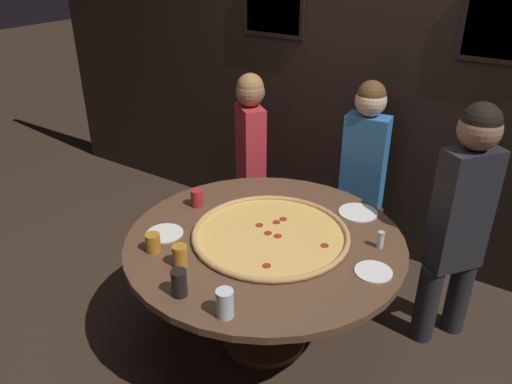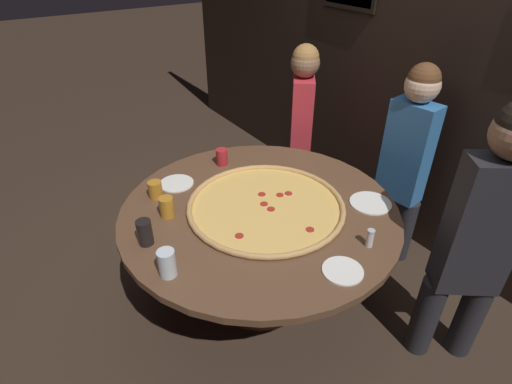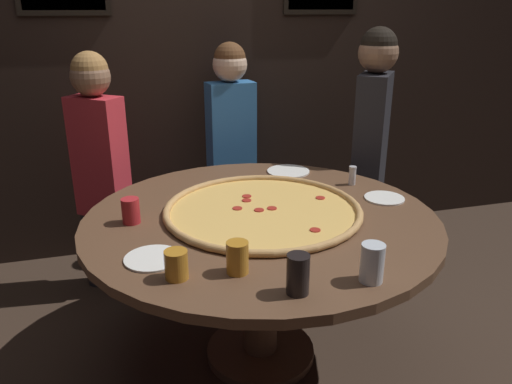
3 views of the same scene
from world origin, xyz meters
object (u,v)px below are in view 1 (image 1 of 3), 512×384
at_px(dining_table, 265,258).
at_px(white_plate_left_side, 165,233).
at_px(drink_cup_centre_back, 179,283).
at_px(white_plate_beside_cup, 373,272).
at_px(giant_pizza, 271,234).
at_px(drink_cup_near_right, 153,243).
at_px(diner_centre_back, 364,166).
at_px(diner_side_right, 251,153).
at_px(condiment_shaker, 381,240).
at_px(drink_cup_front_edge, 180,256).
at_px(white_plate_right_side, 358,212).
at_px(diner_far_left, 461,215).
at_px(drink_cup_near_left, 197,198).
at_px(drink_cup_far_right, 225,303).

height_order(dining_table, white_plate_left_side, white_plate_left_side).
bearing_deg(drink_cup_centre_back, white_plate_beside_cup, 44.18).
height_order(giant_pizza, white_plate_left_side, giant_pizza).
distance_m(drink_cup_near_right, white_plate_left_side, 0.18).
distance_m(white_plate_beside_cup, diner_centre_back, 1.17).
distance_m(drink_cup_centre_back, diner_side_right, 1.61).
bearing_deg(condiment_shaker, diner_side_right, 154.61).
distance_m(drink_cup_front_edge, white_plate_right_side, 1.14).
bearing_deg(white_plate_right_side, condiment_shaker, -48.79).
distance_m(dining_table, white_plate_left_side, 0.58).
bearing_deg(drink_cup_near_right, drink_cup_centre_back, -28.71).
height_order(drink_cup_near_right, white_plate_beside_cup, drink_cup_near_right).
bearing_deg(drink_cup_centre_back, drink_cup_near_right, 151.29).
bearing_deg(white_plate_beside_cup, drink_cup_near_right, -155.83).
relative_size(white_plate_beside_cup, diner_far_left, 0.13).
bearing_deg(condiment_shaker, white_plate_beside_cup, -75.94).
bearing_deg(white_plate_beside_cup, white_plate_right_side, 120.74).
bearing_deg(diner_centre_back, drink_cup_front_edge, 71.39).
xyz_separation_m(drink_cup_near_left, diner_far_left, (1.42, 0.58, 0.06)).
height_order(drink_cup_far_right, diner_far_left, diner_far_left).
bearing_deg(drink_cup_front_edge, drink_cup_centre_back, -49.34).
xyz_separation_m(condiment_shaker, diner_side_right, (-1.25, 0.59, -0.00)).
distance_m(drink_cup_near_right, diner_centre_back, 1.62).
relative_size(giant_pizza, diner_side_right, 0.64).
bearing_deg(white_plate_beside_cup, giant_pizza, -179.83).
height_order(drink_cup_near_right, white_plate_right_side, drink_cup_near_right).
relative_size(diner_side_right, diner_centre_back, 0.99).
xyz_separation_m(drink_cup_front_edge, diner_side_right, (-0.47, 1.31, -0.01)).
relative_size(drink_cup_near_right, condiment_shaker, 1.04).
xyz_separation_m(diner_far_left, diner_side_right, (-1.56, 0.20, -0.06)).
bearing_deg(drink_cup_front_edge, drink_cup_far_right, -22.96).
relative_size(drink_cup_far_right, diner_centre_back, 0.10).
distance_m(drink_cup_centre_back, white_plate_left_side, 0.56).
relative_size(dining_table, diner_side_right, 1.12).
bearing_deg(drink_cup_centre_back, diner_side_right, 112.55).
relative_size(drink_cup_far_right, diner_side_right, 0.10).
relative_size(giant_pizza, drink_cup_far_right, 6.57).
bearing_deg(diner_centre_back, drink_cup_centre_back, 77.64).
height_order(drink_cup_near_left, diner_side_right, diner_side_right).
bearing_deg(dining_table, drink_cup_front_edge, -115.49).
bearing_deg(drink_cup_front_edge, drink_cup_near_right, 174.92).
bearing_deg(diner_far_left, condiment_shaker, -1.18).
height_order(white_plate_right_side, white_plate_left_side, same).
height_order(white_plate_beside_cup, diner_centre_back, diner_centre_back).
distance_m(drink_cup_near_right, drink_cup_centre_back, 0.41).
bearing_deg(diner_side_right, dining_table, 167.11).
relative_size(giant_pizza, white_plate_left_side, 4.24).
bearing_deg(diner_side_right, drink_cup_near_right, 139.86).
height_order(drink_cup_centre_back, diner_far_left, diner_far_left).
relative_size(white_plate_left_side, diner_far_left, 0.14).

